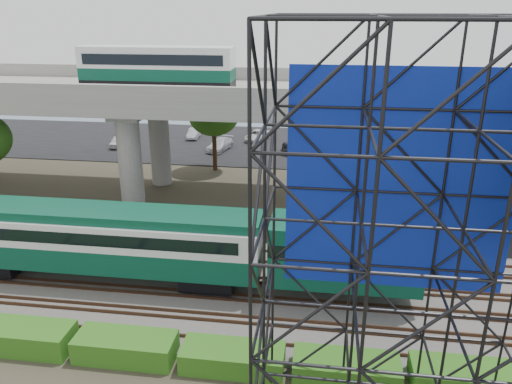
# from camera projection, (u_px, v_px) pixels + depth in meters

# --- Properties ---
(ground) EXTENTS (140.00, 140.00, 0.00)m
(ground) POSITION_uv_depth(u_px,v_px,m) (229.00, 311.00, 26.57)
(ground) COLOR #474233
(ground) RESTS_ON ground
(ballast_bed) EXTENTS (90.00, 12.00, 0.20)m
(ballast_bed) POSITION_uv_depth(u_px,v_px,m) (236.00, 290.00, 28.39)
(ballast_bed) COLOR slate
(ballast_bed) RESTS_ON ground
(service_road) EXTENTS (90.00, 5.00, 0.08)m
(service_road) POSITION_uv_depth(u_px,v_px,m) (256.00, 229.00, 36.30)
(service_road) COLOR black
(service_road) RESTS_ON ground
(parking_lot) EXTENTS (90.00, 18.00, 0.08)m
(parking_lot) POSITION_uv_depth(u_px,v_px,m) (284.00, 146.00, 58.11)
(parking_lot) COLOR black
(parking_lot) RESTS_ON ground
(harbor_water) EXTENTS (140.00, 40.00, 0.03)m
(harbor_water) POSITION_uv_depth(u_px,v_px,m) (296.00, 110.00, 78.54)
(harbor_water) COLOR #445970
(harbor_water) RESTS_ON ground
(rail_tracks) EXTENTS (90.00, 9.52, 0.16)m
(rail_tracks) POSITION_uv_depth(u_px,v_px,m) (236.00, 287.00, 28.33)
(rail_tracks) COLOR #472D1E
(rail_tracks) RESTS_ON ballast_bed
(commuter_train) EXTENTS (29.30, 3.06, 4.30)m
(commuter_train) POSITION_uv_depth(u_px,v_px,m) (132.00, 240.00, 28.19)
(commuter_train) COLOR black
(commuter_train) RESTS_ON rail_tracks
(overpass) EXTENTS (80.00, 12.00, 12.40)m
(overpass) POSITION_uv_depth(u_px,v_px,m) (258.00, 103.00, 38.64)
(overpass) COLOR #9E9B93
(overpass) RESTS_ON ground
(scaffold_tower) EXTENTS (9.36, 6.36, 15.00)m
(scaffold_tower) POSITION_uv_depth(u_px,v_px,m) (407.00, 271.00, 15.60)
(scaffold_tower) COLOR black
(scaffold_tower) RESTS_ON ground
(hedge_strip) EXTENTS (34.60, 1.80, 1.20)m
(hedge_strip) POSITION_uv_depth(u_px,v_px,m) (233.00, 357.00, 22.25)
(hedge_strip) COLOR #2B5A14
(hedge_strip) RESTS_ON ground
(trees) EXTENTS (40.94, 16.94, 7.69)m
(trees) POSITION_uv_depth(u_px,v_px,m) (209.00, 134.00, 40.24)
(trees) COLOR #382314
(trees) RESTS_ON ground
(suv) EXTENTS (5.79, 2.85, 1.58)m
(suv) POSITION_uv_depth(u_px,v_px,m) (68.00, 212.00, 37.16)
(suv) COLOR black
(suv) RESTS_ON service_road
(parked_cars) EXTENTS (36.34, 9.69, 1.31)m
(parked_cars) POSITION_uv_depth(u_px,v_px,m) (283.00, 142.00, 57.31)
(parked_cars) COLOR silver
(parked_cars) RESTS_ON parking_lot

